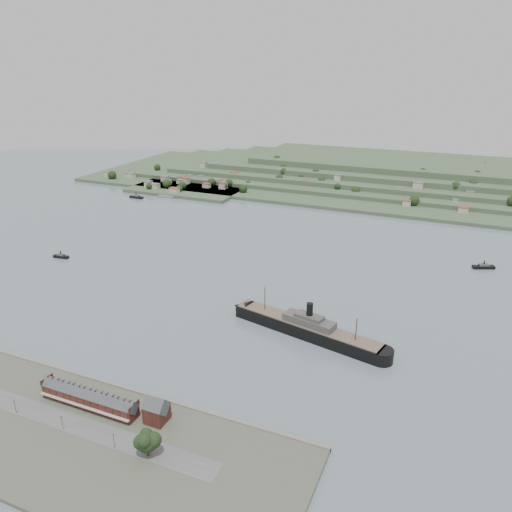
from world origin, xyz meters
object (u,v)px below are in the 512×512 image
at_px(gabled_building, 156,410).
at_px(fig_tree, 147,441).
at_px(terrace_row, 89,398).
at_px(tugboat, 61,256).
at_px(steamship, 302,327).

relative_size(gabled_building, fig_tree, 1.08).
bearing_deg(gabled_building, terrace_row, -173.88).
xyz_separation_m(terrace_row, gabled_building, (37.50, 4.02, 1.34)).
bearing_deg(gabled_building, fig_tree, -65.86).
distance_m(gabled_building, tugboat, 253.39).
bearing_deg(tugboat, terrace_row, -43.06).
height_order(steamship, tugboat, steamship).
bearing_deg(steamship, terrace_row, -123.28).
distance_m(terrace_row, fig_tree, 50.08).
relative_size(terrace_row, fig_tree, 4.24).
bearing_deg(terrace_row, tugboat, 136.94).
xyz_separation_m(terrace_row, steamship, (74.71, 113.84, -1.65)).
bearing_deg(gabled_building, tugboat, 143.41).
distance_m(terrace_row, tugboat, 227.10).
distance_m(tugboat, fig_tree, 273.86).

